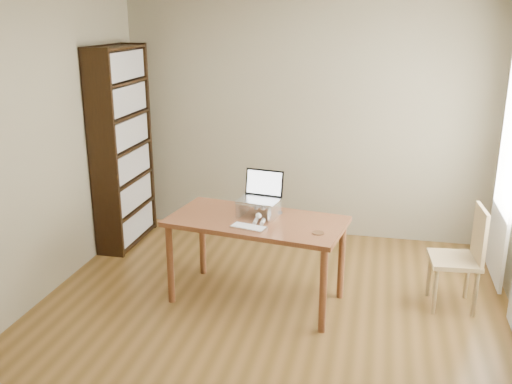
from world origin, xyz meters
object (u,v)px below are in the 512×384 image
object	(u,v)px
bookshelf	(122,148)
cat	(264,208)
laptop	(260,192)
desk	(256,229)
keyboard	(248,227)
chair	(464,255)

from	to	relation	value
bookshelf	cat	world-z (taller)	bookshelf
laptop	cat	distance (m)	0.13
laptop	desk	bearing A→B (deg)	-81.20
keyboard	chair	world-z (taller)	chair
laptop	keyboard	distance (m)	0.40
desk	laptop	size ratio (longest dim) A/B	4.18
laptop	chair	bearing A→B (deg)	12.61
keyboard	bookshelf	bearing A→B (deg)	156.66
desk	cat	bearing A→B (deg)	80.18
desk	keyboard	size ratio (longest dim) A/B	5.07
bookshelf	keyboard	world-z (taller)	bookshelf
desk	laptop	distance (m)	0.32
keyboard	chair	xyz separation A→B (m)	(1.73, 0.47, -0.28)
laptop	cat	xyz separation A→B (m)	(0.04, -0.03, -0.12)
keyboard	cat	xyz separation A→B (m)	(0.05, 0.33, 0.06)
desk	laptop	world-z (taller)	laptop
desk	chair	size ratio (longest dim) A/B	1.74
bookshelf	chair	distance (m)	3.52
cat	chair	xyz separation A→B (m)	(1.68, 0.14, -0.34)
bookshelf	desk	distance (m)	1.99
keyboard	chair	distance (m)	1.82
bookshelf	cat	distance (m)	1.95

